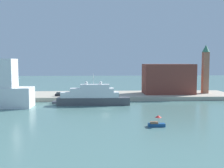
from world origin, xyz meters
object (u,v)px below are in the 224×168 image
large_yacht (92,97)px  mooring_bollard (119,96)px  harbor_building (168,79)px  person_figure (68,95)px  small_motorboat (157,123)px  work_barge (58,102)px  parked_car (60,94)px  bell_tower (205,67)px

large_yacht → mooring_bollard: large_yacht is taller
harbor_building → person_figure: harbor_building is taller
large_yacht → person_figure: size_ratio=16.74×
large_yacht → person_figure: (-9.84, 10.16, -0.66)m
small_motorboat → large_yacht: bearing=116.8°
work_barge → parked_car: 9.69m
harbor_building → large_yacht: bearing=-149.6°
bell_tower → small_motorboat: bearing=-122.5°
work_barge → harbor_building: size_ratio=0.19×
work_barge → bell_tower: (61.85, 15.78, 12.61)m
harbor_building → parked_car: (-46.03, -5.97, -5.78)m
work_barge → large_yacht: bearing=-15.5°
small_motorboat → work_barge: small_motorboat is taller
harbor_building → parked_car: size_ratio=5.49×
small_motorboat → harbor_building: harbor_building is taller
person_figure → mooring_bollard: 20.03m
large_yacht → mooring_bollard: bearing=41.0°
mooring_bollard → work_barge: bearing=-167.1°
person_figure → small_motorboat: bearing=-58.3°
large_yacht → work_barge: size_ratio=6.24×
harbor_building → bell_tower: (16.52, 0.31, 5.03)m
bell_tower → parked_car: size_ratio=5.43×
person_figure → mooring_bollard: person_figure is taller
small_motorboat → person_figure: person_figure is taller
harbor_building → person_figure: 43.60m
large_yacht → mooring_bollard: size_ratio=31.57×
work_barge → mooring_bollard: mooring_bollard is taller
work_barge → bell_tower: 65.07m
large_yacht → work_barge: 13.59m
work_barge → mooring_bollard: size_ratio=5.06×
parked_car → harbor_building: bearing=7.4°
harbor_building → parked_car: bearing=-172.6°
bell_tower → mooring_bollard: bell_tower is taller
large_yacht → bell_tower: size_ratio=1.22×
parked_car → mooring_bollard: size_ratio=4.76×
large_yacht → bell_tower: bell_tower is taller
work_barge → person_figure: size_ratio=2.68×
large_yacht → small_motorboat: 36.03m
bell_tower → person_figure: bearing=-171.1°
parked_car → bell_tower: bearing=5.7°
small_motorboat → bell_tower: bell_tower is taller
parked_car → large_yacht: bearing=-43.9°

